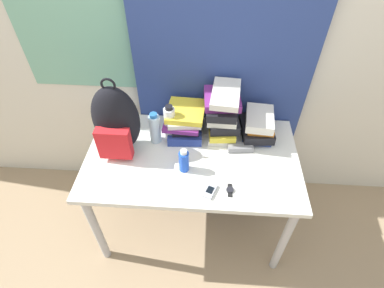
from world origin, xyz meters
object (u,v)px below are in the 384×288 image
Objects in this scene: book_stack_center at (222,113)px; wristwatch at (230,190)px; water_bottle at (155,128)px; book_stack_left at (185,121)px; cell_phone at (210,191)px; sunglasses_case at (240,148)px; book_stack_right at (258,125)px; backpack at (116,122)px; sports_bottle at (170,124)px; sunscreen_bottle at (184,161)px.

wristwatch is (0.05, -0.45, -0.16)m from book_stack_center.
water_bottle is at bearing -166.77° from book_stack_center.
book_stack_left reaches higher than cell_phone.
cell_phone is 1.27× the size of wristwatch.
sunglasses_case is (0.34, -0.14, -0.07)m from book_stack_left.
sunglasses_case reaches higher than wristwatch.
sunglasses_case is (0.17, 0.32, 0.01)m from cell_phone.
water_bottle is 0.52m from sunglasses_case.
sunglasses_case is (-0.11, -0.14, -0.06)m from book_stack_right.
cell_phone is (-0.06, -0.46, -0.16)m from book_stack_center.
backpack is 0.73m from wristwatch.
wristwatch is (-0.17, -0.44, -0.08)m from book_stack_right.
backpack is at bearing -160.22° from sports_bottle.
sunscreen_bottle reaches higher than sunglasses_case.
book_stack_center is at bearing 0.91° from book_stack_left.
book_stack_right is at bearing 58.71° from cell_phone.
sports_bottle reaches higher than book_stack_right.
book_stack_center is 2.13× the size of sunscreen_bottle.
water_bottle is 0.58m from wristwatch.
book_stack_right is (0.82, 0.17, -0.13)m from backpack.
book_stack_right is (0.22, -0.00, -0.08)m from book_stack_center.
sunscreen_bottle is 0.22m from cell_phone.
wristwatch is at bearing -38.31° from water_bottle.
book_stack_right is 1.26× the size of water_bottle.
backpack is 0.84m from book_stack_right.
book_stack_right is 1.05× the size of sports_bottle.
sports_bottle is at bearing -172.84° from book_stack_right.
sports_bottle reaches higher than sunglasses_case.
book_stack_left is 0.19m from water_bottle.
wristwatch is (0.27, -0.44, -0.09)m from book_stack_left.
cell_phone is (0.15, -0.15, -0.06)m from sunscreen_bottle.
book_stack_left is 0.87× the size of book_stack_center.
cell_phone reaches higher than wristwatch.
backpack reaches higher than sports_bottle.
book_stack_left is at bearing -179.97° from book_stack_right.
sports_bottle is (-0.31, -0.07, -0.04)m from book_stack_center.
sports_bottle reaches higher than book_stack_left.
backpack reaches higher than book_stack_left.
backpack is at bearing 156.90° from wristwatch.
book_stack_center is 0.23m from sunglasses_case.
sports_bottle reaches higher than cell_phone.
water_bottle is at bearing 21.96° from backpack.
sports_bottle reaches higher than water_bottle.
book_stack_center is at bearing 83.06° from cell_phone.
book_stack_center is (0.23, 0.00, 0.07)m from book_stack_left.
backpack is 4.40× the size of cell_phone.
book_stack_left is at bearing 93.79° from sunscreen_bottle.
sunglasses_case is at bearing 28.39° from sunscreen_bottle.
book_stack_right reaches higher than sunscreen_bottle.
sunglasses_case is 1.81× the size of wristwatch.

